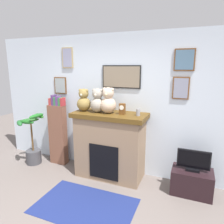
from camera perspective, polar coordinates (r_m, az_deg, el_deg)
name	(u,v)px	position (r m, az deg, el deg)	size (l,w,h in m)	color
back_wall	(115,104)	(3.95, 0.85, 2.15)	(5.20, 0.15, 2.60)	silver
fireplace	(110,145)	(3.83, -0.60, -9.02)	(1.32, 0.61, 1.21)	#886C53
bookshelf	(58,132)	(4.45, -14.70, -5.33)	(0.36, 0.16, 1.46)	brown
potted_plant	(33,144)	(4.67, -21.05, -8.21)	(0.58, 0.63, 1.09)	#3F3F44
tv_stand	(192,182)	(3.74, 21.09, -17.51)	(0.63, 0.40, 0.40)	black
television	(193,161)	(3.57, 21.56, -12.50)	(0.50, 0.14, 0.34)	black
area_rug	(85,206)	(3.38, -7.48, -24.23)	(1.46, 0.92, 0.01)	navy
candle_jar	(138,112)	(3.46, 7.22, -0.10)	(0.07, 0.07, 0.12)	gray
mantel_clock	(122,109)	(3.53, 2.83, 0.86)	(0.10, 0.08, 0.19)	brown
teddy_bear_brown	(84,101)	(3.82, -7.80, 3.03)	(0.26, 0.26, 0.41)	olive
teddy_bear_tan	(98,102)	(3.69, -3.99, 2.89)	(0.27, 0.27, 0.43)	gray
teddy_bear_cream	(108,102)	(3.61, -1.07, 2.89)	(0.28, 0.28, 0.46)	#C2A990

